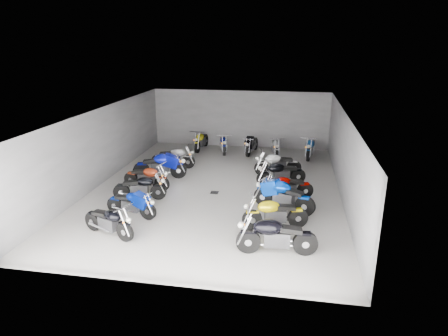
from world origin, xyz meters
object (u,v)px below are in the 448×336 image
(motorcycle_left_c, at_px, (140,187))
(motorcycle_right_f, at_px, (277,164))
(motorcycle_left_e, at_px, (160,166))
(motorcycle_back_f, at_px, (310,148))
(motorcycle_right_b, at_px, (274,213))
(drain_grate, at_px, (215,192))
(motorcycle_left_f, at_px, (174,158))
(motorcycle_right_d, at_px, (287,187))
(motorcycle_right_c, at_px, (283,196))
(motorcycle_left_d, at_px, (147,177))
(motorcycle_right_e, at_px, (281,173))
(motorcycle_back_e, at_px, (276,147))
(motorcycle_left_b, at_px, (132,204))
(motorcycle_back_c, at_px, (223,144))
(motorcycle_back_d, at_px, (252,144))
(motorcycle_back_b, at_px, (201,141))
(motorcycle_left_a, at_px, (109,221))

(motorcycle_left_c, bearing_deg, motorcycle_right_f, 117.46)
(motorcycle_left_e, xyz_separation_m, motorcycle_back_f, (6.67, 4.52, -0.04))
(motorcycle_right_b, bearing_deg, drain_grate, 27.22)
(motorcycle_left_c, xyz_separation_m, motorcycle_left_f, (0.10, 4.08, 0.02))
(motorcycle_left_e, height_order, motorcycle_right_d, motorcycle_left_e)
(motorcycle_right_c, relative_size, motorcycle_back_f, 1.01)
(motorcycle_left_d, bearing_deg, motorcycle_left_f, -173.40)
(motorcycle_right_b, bearing_deg, motorcycle_left_d, 48.01)
(motorcycle_right_e, distance_m, motorcycle_back_e, 4.47)
(motorcycle_left_f, height_order, motorcycle_back_f, motorcycle_back_f)
(motorcycle_right_c, bearing_deg, motorcycle_left_b, 128.18)
(motorcycle_right_d, bearing_deg, motorcycle_right_e, -10.53)
(motorcycle_right_b, xyz_separation_m, motorcycle_back_f, (1.41, 8.64, 0.01))
(motorcycle_left_c, bearing_deg, motorcycle_left_e, 170.64)
(motorcycle_left_c, height_order, motorcycle_back_e, motorcycle_left_c)
(motorcycle_left_b, bearing_deg, motorcycle_right_d, 128.04)
(motorcycle_right_c, bearing_deg, motorcycle_right_b, -165.84)
(motorcycle_back_c, relative_size, motorcycle_back_d, 0.95)
(motorcycle_right_d, distance_m, motorcycle_back_d, 6.66)
(motorcycle_back_c, bearing_deg, motorcycle_left_b, 65.38)
(motorcycle_back_b, bearing_deg, motorcycle_left_f, 85.33)
(motorcycle_right_d, bearing_deg, motorcycle_left_c, 79.01)
(drain_grate, bearing_deg, motorcycle_back_f, 55.83)
(motorcycle_left_d, xyz_separation_m, motorcycle_back_e, (4.99, 5.90, -0.02))
(motorcycle_right_b, distance_m, motorcycle_back_e, 8.64)
(motorcycle_left_c, distance_m, motorcycle_left_e, 2.51)
(motorcycle_right_e, height_order, motorcycle_back_b, motorcycle_right_e)
(motorcycle_left_a, xyz_separation_m, motorcycle_left_e, (-0.17, 5.54, 0.08))
(motorcycle_right_f, xyz_separation_m, motorcycle_back_b, (-4.42, 3.67, -0.00))
(motorcycle_left_c, height_order, motorcycle_right_c, motorcycle_right_c)
(motorcycle_left_b, height_order, motorcycle_back_d, motorcycle_back_d)
(motorcycle_left_d, distance_m, motorcycle_right_f, 5.91)
(motorcycle_back_c, bearing_deg, motorcycle_back_e, 161.90)
(motorcycle_right_d, distance_m, motorcycle_right_f, 2.98)
(motorcycle_left_a, relative_size, motorcycle_left_d, 0.94)
(motorcycle_back_d, bearing_deg, motorcycle_right_b, 109.73)
(motorcycle_back_c, bearing_deg, motorcycle_left_a, 66.20)
(motorcycle_right_b, xyz_separation_m, motorcycle_right_e, (0.04, 4.18, -0.00))
(motorcycle_left_a, bearing_deg, motorcycle_right_e, 159.77)
(motorcycle_left_f, distance_m, motorcycle_right_b, 7.66)
(motorcycle_right_b, relative_size, motorcycle_back_d, 1.00)
(motorcycle_left_b, height_order, motorcycle_right_c, motorcycle_right_c)
(motorcycle_right_d, distance_m, motorcycle_right_e, 1.65)
(drain_grate, relative_size, motorcycle_left_d, 0.15)
(motorcycle_right_e, bearing_deg, motorcycle_left_f, 51.21)
(motorcycle_right_b, xyz_separation_m, motorcycle_right_d, (0.33, 2.55, -0.02))
(motorcycle_left_d, distance_m, motorcycle_back_d, 7.18)
(drain_grate, xyz_separation_m, motorcycle_back_c, (-0.71, 6.05, 0.49))
(drain_grate, distance_m, motorcycle_back_d, 6.17)
(motorcycle_back_d, bearing_deg, motorcycle_left_a, 80.69)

